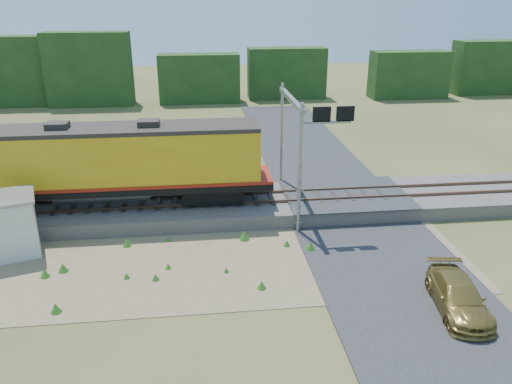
{
  "coord_description": "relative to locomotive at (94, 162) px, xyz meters",
  "views": [
    {
      "loc": [
        -1.19,
        -19.74,
        11.49
      ],
      "look_at": [
        1.47,
        3.0,
        2.4
      ],
      "focal_mm": 35.0,
      "sensor_mm": 36.0,
      "label": 1
    }
  ],
  "objects": [
    {
      "name": "ballast",
      "position": [
        6.77,
        0.0,
        -2.88
      ],
      "size": [
        70.0,
        5.0,
        0.8
      ],
      "primitive_type": "cube",
      "color": "slate",
      "rests_on": "ground"
    },
    {
      "name": "tree_line_north",
      "position": [
        6.77,
        32.0,
        -0.21
      ],
      "size": [
        130.0,
        3.0,
        6.5
      ],
      "color": "#1B3714",
      "rests_on": "ground"
    },
    {
      "name": "rails",
      "position": [
        6.77,
        0.0,
        -2.4
      ],
      "size": [
        70.0,
        1.54,
        0.16
      ],
      "color": "brown",
      "rests_on": "ballast"
    },
    {
      "name": "car",
      "position": [
        15.29,
        -10.33,
        -2.67
      ],
      "size": [
        2.35,
        4.44,
        1.22
      ],
      "primitive_type": "imported",
      "rotation": [
        0.0,
        0.0,
        -0.16
      ],
      "color": "olive",
      "rests_on": "ground"
    },
    {
      "name": "road",
      "position": [
        13.77,
        -5.26,
        -3.19
      ],
      "size": [
        7.0,
        66.0,
        0.86
      ],
      "color": "#38383A",
      "rests_on": "ground"
    },
    {
      "name": "signal_gantry",
      "position": [
        10.81,
        -0.65,
        1.8
      ],
      "size": [
        2.67,
        6.2,
        6.75
      ],
      "color": "gray",
      "rests_on": "ground"
    },
    {
      "name": "ground",
      "position": [
        6.77,
        -6.0,
        -3.28
      ],
      "size": [
        140.0,
        140.0,
        0.0
      ],
      "primitive_type": "plane",
      "color": "#475123",
      "rests_on": "ground"
    },
    {
      "name": "dirt_shoulder",
      "position": [
        4.77,
        -5.5,
        -3.27
      ],
      "size": [
        26.0,
        8.0,
        0.03
      ],
      "primitive_type": "cube",
      "color": "#8C7754",
      "rests_on": "ground"
    },
    {
      "name": "weed_clumps",
      "position": [
        3.27,
        -5.9,
        -3.28
      ],
      "size": [
        15.0,
        6.2,
        0.56
      ],
      "primitive_type": null,
      "color": "#306C1F",
      "rests_on": "ground"
    },
    {
      "name": "locomotive",
      "position": [
        0.0,
        0.0,
        0.0
      ],
      "size": [
        18.24,
        2.78,
        4.71
      ],
      "color": "black",
      "rests_on": "rails"
    },
    {
      "name": "shed",
      "position": [
        -3.37,
        -3.49,
        -1.8
      ],
      "size": [
        3.08,
        3.08,
        2.92
      ],
      "rotation": [
        0.0,
        0.0,
        0.3
      ],
      "color": "silver",
      "rests_on": "ground"
    }
  ]
}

